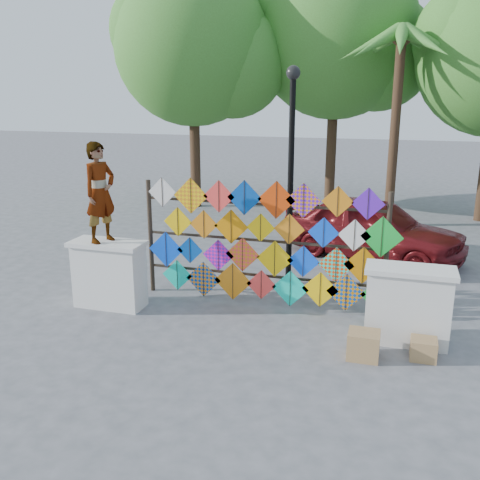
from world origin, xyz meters
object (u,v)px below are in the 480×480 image
Objects in this scene: sedan at (373,228)px; lamppost at (291,157)px; vendor_woman at (100,193)px; kite_rack at (266,245)px.

lamppost is at bearing 167.14° from sedan.
sedan is 3.48m from lamppost.
lamppost reaches higher than vendor_woman.
kite_rack is 2.70× the size of vendor_woman.
lamppost is at bearing 81.57° from kite_rack.
sedan is (4.67, 4.60, -1.44)m from vendor_woman.
kite_rack is 3.19m from vendor_woman.
kite_rack is at bearing 174.84° from sedan.
kite_rack is 1.11× the size of lamppost.
kite_rack is at bearing -98.43° from lamppost.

